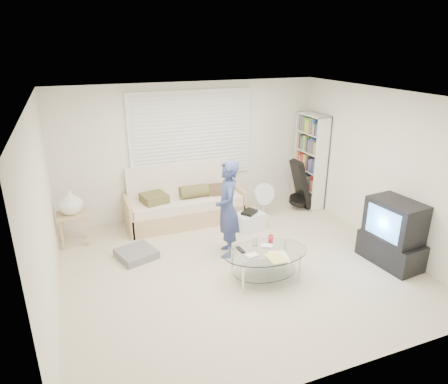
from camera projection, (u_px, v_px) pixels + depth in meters
name	position (u px, v px, depth m)	size (l,w,h in m)	color
ground	(238.00, 267.00, 5.98)	(5.00, 5.00, 0.00)	#B9AB90
room_shell	(226.00, 153.00, 5.82)	(5.02, 4.52, 2.51)	white
window_blinds	(192.00, 135.00, 7.35)	(2.32, 0.08, 1.62)	silver
futon_sofa	(184.00, 204.00, 7.40)	(2.14, 0.86, 1.04)	tan
grey_floor_pillow	(136.00, 254.00, 6.22)	(0.53, 0.53, 0.12)	slate
side_table	(71.00, 204.00, 6.42)	(0.48, 0.39, 0.96)	tan
bookshelf	(310.00, 161.00, 7.98)	(0.29, 0.78, 1.85)	white
guitar_case	(300.00, 188.00, 7.90)	(0.41, 0.37, 0.99)	black
floor_fan	(264.00, 198.00, 7.53)	(0.42, 0.28, 0.69)	white
storage_bin	(249.00, 221.00, 7.13)	(0.57, 0.45, 0.35)	white
tv_unit	(393.00, 234.00, 5.93)	(0.58, 0.97, 1.00)	black
coffee_table	(265.00, 257.00, 5.54)	(1.25, 0.85, 0.56)	silver
standing_person	(228.00, 209.00, 6.08)	(0.56, 0.37, 1.54)	navy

